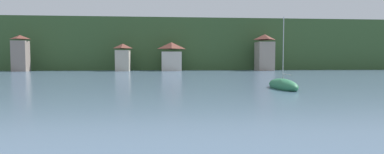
% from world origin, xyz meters
% --- Properties ---
extents(wooded_hillside, '(352.00, 74.68, 30.21)m').
position_xyz_m(wooded_hillside, '(-14.01, 155.67, 7.09)').
color(wooded_hillside, '#38562D').
rests_on(wooded_hillside, ground_plane).
extents(shore_building_west, '(4.15, 3.35, 10.15)m').
position_xyz_m(shore_building_west, '(-42.28, 107.30, 4.94)').
color(shore_building_west, gray).
rests_on(shore_building_west, ground_plane).
extents(shore_building_westcentral, '(4.11, 4.75, 7.93)m').
position_xyz_m(shore_building_westcentral, '(-14.09, 107.97, 3.85)').
color(shore_building_westcentral, '#BCB29E').
rests_on(shore_building_westcentral, ground_plane).
extents(shore_building_central, '(6.06, 5.96, 8.44)m').
position_xyz_m(shore_building_central, '(0.00, 108.54, 4.11)').
color(shore_building_central, beige).
rests_on(shore_building_central, ground_plane).
extents(shore_building_eastcentral, '(4.97, 5.76, 10.97)m').
position_xyz_m(shore_building_eastcentral, '(28.18, 108.45, 5.32)').
color(shore_building_eastcentral, gray).
rests_on(shore_building_eastcentral, ground_plane).
extents(sailboat_far_2, '(1.96, 6.87, 8.25)m').
position_xyz_m(sailboat_far_2, '(10.84, 48.76, 0.36)').
color(sailboat_far_2, '#2D754C').
rests_on(sailboat_far_2, ground_plane).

